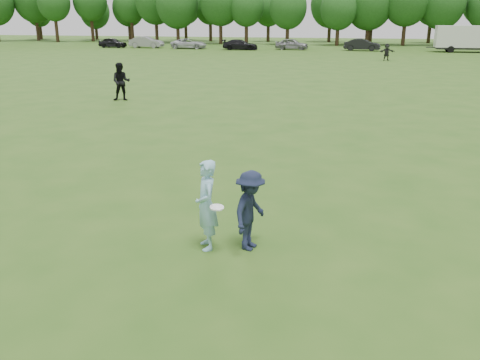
# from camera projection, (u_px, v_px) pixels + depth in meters

# --- Properties ---
(ground) EXTENTS (200.00, 200.00, 0.00)m
(ground) POSITION_uv_depth(u_px,v_px,m) (242.00, 247.00, 10.11)
(ground) COLOR #2C5317
(ground) RESTS_ON ground
(thrower) EXTENTS (0.68, 0.78, 1.80)m
(thrower) POSITION_uv_depth(u_px,v_px,m) (206.00, 205.00, 9.83)
(thrower) COLOR #8EC6DB
(thrower) RESTS_ON ground
(defender) EXTENTS (0.81, 1.14, 1.60)m
(defender) POSITION_uv_depth(u_px,v_px,m) (250.00, 211.00, 9.82)
(defender) COLOR #181F35
(defender) RESTS_ON ground
(player_far_a) EXTENTS (1.16, 1.02, 2.01)m
(player_far_a) POSITION_uv_depth(u_px,v_px,m) (121.00, 82.00, 27.23)
(player_far_a) COLOR black
(player_far_a) RESTS_ON ground
(player_far_d) EXTENTS (1.65, 0.92, 1.70)m
(player_far_d) POSITION_uv_depth(u_px,v_px,m) (387.00, 52.00, 51.52)
(player_far_d) COLOR black
(player_far_d) RESTS_ON ground
(car_a) EXTENTS (4.19, 2.03, 1.38)m
(car_a) POSITION_uv_depth(u_px,v_px,m) (113.00, 43.00, 72.38)
(car_a) COLOR black
(car_a) RESTS_ON ground
(car_b) EXTENTS (4.79, 1.73, 1.57)m
(car_b) POSITION_uv_depth(u_px,v_px,m) (146.00, 42.00, 71.83)
(car_b) COLOR gray
(car_b) RESTS_ON ground
(car_c) EXTENTS (5.00, 2.52, 1.36)m
(car_c) POSITION_uv_depth(u_px,v_px,m) (189.00, 44.00, 70.02)
(car_c) COLOR #BCBDC1
(car_c) RESTS_ON ground
(car_d) EXTENTS (4.82, 2.30, 1.36)m
(car_d) POSITION_uv_depth(u_px,v_px,m) (240.00, 45.00, 67.64)
(car_d) COLOR black
(car_d) RESTS_ON ground
(car_e) EXTENTS (4.47, 2.00, 1.49)m
(car_e) POSITION_uv_depth(u_px,v_px,m) (292.00, 44.00, 67.93)
(car_e) COLOR gray
(car_e) RESTS_ON ground
(car_f) EXTENTS (4.75, 2.04, 1.52)m
(car_f) POSITION_uv_depth(u_px,v_px,m) (362.00, 45.00, 65.93)
(car_f) COLOR black
(car_f) RESTS_ON ground
(disc_in_play) EXTENTS (0.28, 0.28, 0.07)m
(disc_in_play) POSITION_uv_depth(u_px,v_px,m) (217.00, 207.00, 9.54)
(disc_in_play) COLOR white
(disc_in_play) RESTS_ON ground
(cargo_trailer) EXTENTS (9.00, 2.75, 3.20)m
(cargo_trailer) POSITION_uv_depth(u_px,v_px,m) (469.00, 38.00, 62.86)
(cargo_trailer) COLOR silver
(cargo_trailer) RESTS_ON ground
(treeline) EXTENTS (130.35, 18.39, 11.74)m
(treeline) POSITION_uv_depth(u_px,v_px,m) (369.00, 3.00, 78.82)
(treeline) COLOR #332114
(treeline) RESTS_ON ground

